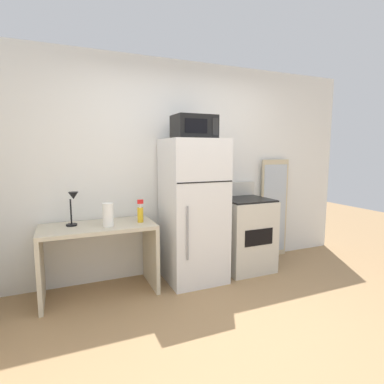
# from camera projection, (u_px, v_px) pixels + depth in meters

# --- Properties ---
(ground_plane) EXTENTS (12.00, 12.00, 0.00)m
(ground_plane) POSITION_uv_depth(u_px,v_px,m) (254.00, 339.00, 2.47)
(ground_plane) COLOR #9E7A51
(wall_back_white) EXTENTS (5.00, 0.10, 2.60)m
(wall_back_white) POSITION_uv_depth(u_px,v_px,m) (179.00, 168.00, 3.85)
(wall_back_white) COLOR white
(wall_back_white) RESTS_ON ground
(desk) EXTENTS (1.16, 0.58, 0.75)m
(desk) POSITION_uv_depth(u_px,v_px,m) (99.00, 246.00, 3.21)
(desk) COLOR beige
(desk) RESTS_ON ground
(desk_lamp) EXTENTS (0.14, 0.12, 0.35)m
(desk_lamp) POSITION_uv_depth(u_px,v_px,m) (73.00, 203.00, 3.11)
(desk_lamp) COLOR black
(desk_lamp) RESTS_ON desk
(paper_towel_roll) EXTENTS (0.11, 0.11, 0.24)m
(paper_towel_roll) POSITION_uv_depth(u_px,v_px,m) (108.00, 215.00, 3.11)
(paper_towel_roll) COLOR white
(paper_towel_roll) RESTS_ON desk
(spray_bottle) EXTENTS (0.06, 0.06, 0.25)m
(spray_bottle) POSITION_uv_depth(u_px,v_px,m) (140.00, 213.00, 3.30)
(spray_bottle) COLOR yellow
(spray_bottle) RESTS_ON desk
(refrigerator) EXTENTS (0.66, 0.67, 1.65)m
(refrigerator) POSITION_uv_depth(u_px,v_px,m) (193.00, 211.00, 3.56)
(refrigerator) COLOR white
(refrigerator) RESTS_ON ground
(microwave) EXTENTS (0.46, 0.35, 0.26)m
(microwave) POSITION_uv_depth(u_px,v_px,m) (194.00, 127.00, 3.41)
(microwave) COLOR black
(microwave) RESTS_ON refrigerator
(oven_range) EXTENTS (0.61, 0.61, 1.10)m
(oven_range) POSITION_uv_depth(u_px,v_px,m) (245.00, 233.00, 3.92)
(oven_range) COLOR beige
(oven_range) RESTS_ON ground
(leaning_mirror) EXTENTS (0.44, 0.03, 1.40)m
(leaning_mirror) POSITION_uv_depth(u_px,v_px,m) (274.00, 208.00, 4.38)
(leaning_mirror) COLOR #C6B793
(leaning_mirror) RESTS_ON ground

